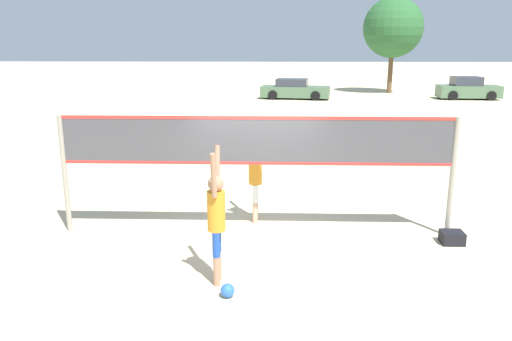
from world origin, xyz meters
TOP-DOWN VIEW (x-y plane):
  - ground_plane at (0.00, 0.00)m, footprint 200.00×200.00m
  - volleyball_net at (0.00, 0.00)m, footprint 7.71×0.10m
  - player_spiker at (-0.54, -2.17)m, footprint 0.28×0.71m
  - player_blocker at (-0.04, 0.69)m, footprint 0.28×0.69m
  - volleyball at (-0.34, -2.64)m, footprint 0.22×0.22m
  - gear_bag at (3.76, -0.42)m, footprint 0.41×0.35m
  - parked_car_near at (13.75, 25.72)m, footprint 4.14×2.07m
  - parked_car_mid at (1.82, 25.50)m, footprint 4.91×2.49m
  - tree_left_cluster at (9.34, 30.01)m, footprint 4.50×4.50m

SIDE VIEW (x-z plane):
  - ground_plane at x=0.00m, z-range 0.00..0.00m
  - volleyball at x=-0.34m, z-range 0.00..0.22m
  - gear_bag at x=3.76m, z-range 0.00..0.24m
  - parked_car_mid at x=1.82m, z-range -0.07..1.31m
  - parked_car_near at x=13.75m, z-range -0.09..1.45m
  - player_blocker at x=-0.04m, z-range 0.05..2.10m
  - player_spiker at x=-0.54m, z-range 0.06..2.25m
  - volleyball_net at x=0.00m, z-range 0.55..2.92m
  - tree_left_cluster at x=9.34m, z-range 1.31..8.48m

